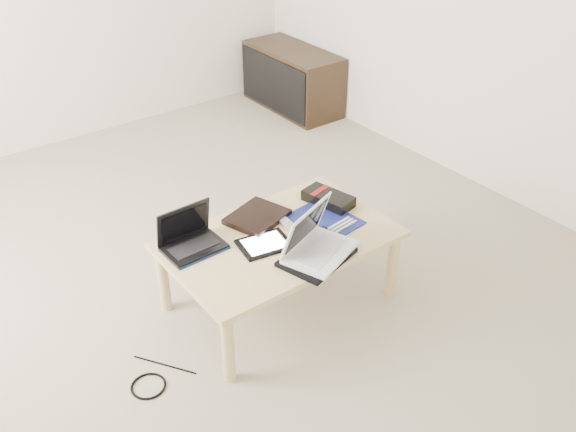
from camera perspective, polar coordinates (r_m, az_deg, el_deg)
ground at (r=3.65m, az=-8.10°, el=-4.24°), size 4.00×4.00×0.00m
coffee_table at (r=3.15m, az=-0.75°, el=-2.63°), size 1.10×0.70×0.40m
media_cabinet at (r=5.46m, az=0.34°, el=12.08°), size 0.41×0.90×0.50m
book at (r=3.26m, az=-2.76°, el=-0.07°), size 0.34×0.31×0.03m
netbook at (r=3.07m, az=-8.64°, el=-2.07°), size 0.28×0.21×0.20m
tablet at (r=3.07m, az=-2.10°, el=-2.51°), size 0.27×0.22×0.01m
remote at (r=3.19m, az=0.13°, el=-0.91°), size 0.07×0.23×0.02m
neoprene_sleeve at (r=2.98m, az=2.57°, el=-3.67°), size 0.38×0.32×0.02m
white_laptop at (r=2.97m, az=2.48°, el=-2.41°), size 0.40×0.34×0.24m
motherboard at (r=3.26m, az=3.30°, el=-0.31°), size 0.31×0.36×0.02m
gpu_box at (r=3.38m, az=3.60°, el=1.56°), size 0.19×0.29×0.06m
cable_coil at (r=3.04m, az=-2.44°, el=-2.88°), size 0.11×0.11×0.01m
floor_cable_coil at (r=3.00m, az=-12.30°, el=-14.55°), size 0.18×0.18×0.01m
floor_cable_trail at (r=3.08m, az=-10.91°, el=-12.86°), size 0.18×0.27×0.01m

